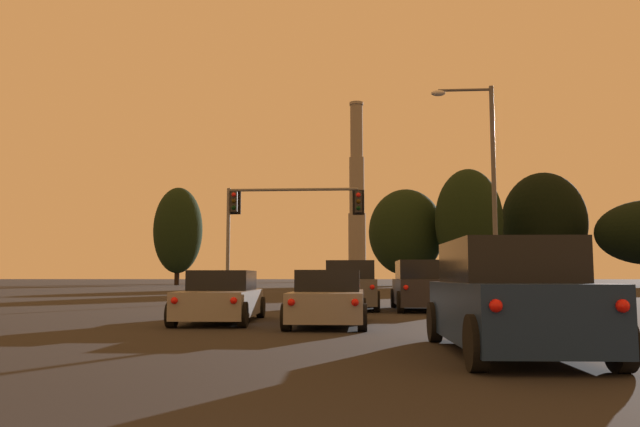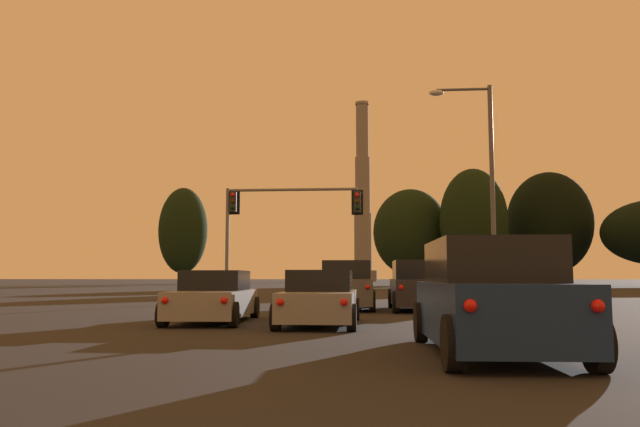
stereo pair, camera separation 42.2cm
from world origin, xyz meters
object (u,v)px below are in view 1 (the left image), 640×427
sedan_left_lane_second (222,298)px  smokestack (357,210)px  sedan_center_lane_second (329,299)px  suv_right_lane_front (422,286)px  suv_center_lane_front (351,286)px  traffic_light_overhead_left (275,213)px  street_lamp (485,173)px  suv_right_lane_third (508,299)px

sedan_left_lane_second → smokestack: 141.70m
sedan_left_lane_second → sedan_center_lane_second: bearing=-17.5°
smokestack → suv_right_lane_front: bearing=-88.4°
sedan_left_lane_second → suv_center_lane_front: size_ratio=0.97×
sedan_center_lane_second → suv_right_lane_front: suv_right_lane_front is taller
sedan_center_lane_second → smokestack: 142.48m
traffic_light_overhead_left → street_lamp: bearing=-17.2°
suv_center_lane_front → smokestack: bearing=89.9°
sedan_center_lane_second → suv_right_lane_third: 6.83m
suv_center_lane_front → suv_right_lane_front: 2.72m
suv_right_lane_third → suv_right_lane_front: (-0.19, 13.27, 0.00)m
suv_right_lane_front → traffic_light_overhead_left: traffic_light_overhead_left is taller
suv_right_lane_third → suv_right_lane_front: size_ratio=1.01×
sedan_left_lane_second → street_lamp: size_ratio=0.49×
traffic_light_overhead_left → smokestack: 128.30m
suv_right_lane_third → street_lamp: 17.81m
traffic_light_overhead_left → smokestack: (2.75, 127.53, 13.76)m
street_lamp → smokestack: size_ratio=0.21×
suv_center_lane_front → smokestack: 134.75m
traffic_light_overhead_left → suv_center_lane_front: bearing=-57.8°
street_lamp → traffic_light_overhead_left: bearing=162.8°
sedan_left_lane_second → suv_center_lane_front: suv_center_lane_front is taller
sedan_left_lane_second → smokestack: size_ratio=0.10×
sedan_center_lane_second → suv_center_lane_front: suv_center_lane_front is taller
street_lamp → smokestack: 131.30m
street_lamp → smokestack: smokestack is taller
sedan_center_lane_second → traffic_light_overhead_left: size_ratio=0.68×
traffic_light_overhead_left → sedan_center_lane_second: bearing=-76.1°
suv_right_lane_front → traffic_light_overhead_left: bearing=134.0°
suv_right_lane_third → traffic_light_overhead_left: 21.25m
smokestack → sedan_left_lane_second: bearing=-91.0°
suv_center_lane_front → street_lamp: street_lamp is taller
suv_right_lane_third → sedan_center_lane_second: bearing=117.1°
suv_center_lane_front → smokestack: smokestack is taller
sedan_left_lane_second → traffic_light_overhead_left: 13.59m
sedan_center_lane_second → suv_center_lane_front: 7.78m
suv_right_lane_front → street_lamp: size_ratio=0.51×
street_lamp → sedan_center_lane_second: bearing=-119.9°
suv_right_lane_third → street_lamp: (2.97, 16.86, 4.89)m
sedan_left_lane_second → suv_right_lane_front: bearing=44.0°
sedan_left_lane_second → smokestack: smokestack is taller
sedan_left_lane_second → suv_right_lane_third: size_ratio=0.96×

